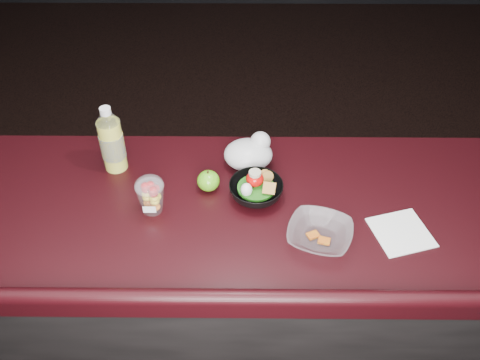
# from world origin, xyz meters

# --- Properties ---
(counter) EXTENTS (4.06, 0.71, 1.02)m
(counter) POSITION_xyz_m (0.00, 0.30, 0.51)
(counter) COLOR black
(counter) RESTS_ON ground
(lemonade_bottle) EXTENTS (0.08, 0.08, 0.24)m
(lemonade_bottle) POSITION_xyz_m (-0.38, 0.49, 1.12)
(lemonade_bottle) COLOR yellow
(lemonade_bottle) RESTS_ON counter
(fruit_cup) EXTENTS (0.09, 0.09, 0.13)m
(fruit_cup) POSITION_xyz_m (-0.23, 0.29, 1.08)
(fruit_cup) COLOR white
(fruit_cup) RESTS_ON counter
(green_apple) EXTENTS (0.07, 0.07, 0.08)m
(green_apple) POSITION_xyz_m (-0.06, 0.38, 1.05)
(green_apple) COLOR #378D10
(green_apple) RESTS_ON counter
(plastic_bag) EXTENTS (0.16, 0.13, 0.12)m
(plastic_bag) POSITION_xyz_m (0.07, 0.50, 1.07)
(plastic_bag) COLOR silver
(plastic_bag) RESTS_ON counter
(snack_bowl) EXTENTS (0.19, 0.19, 0.09)m
(snack_bowl) POSITION_xyz_m (0.09, 0.35, 1.05)
(snack_bowl) COLOR black
(snack_bowl) RESTS_ON counter
(takeout_bowl) EXTENTS (0.24, 0.24, 0.05)m
(takeout_bowl) POSITION_xyz_m (0.27, 0.17, 1.04)
(takeout_bowl) COLOR silver
(takeout_bowl) RESTS_ON counter
(paper_napkin) EXTENTS (0.20, 0.20, 0.00)m
(paper_napkin) POSITION_xyz_m (0.52, 0.20, 1.02)
(paper_napkin) COLOR white
(paper_napkin) RESTS_ON counter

